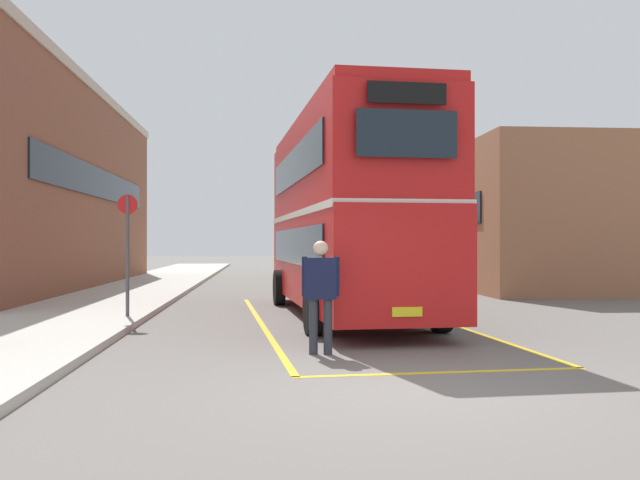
{
  "coord_description": "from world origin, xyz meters",
  "views": [
    {
      "loc": [
        -1.85,
        -8.14,
        1.79
      ],
      "look_at": [
        -0.29,
        10.68,
        1.85
      ],
      "focal_mm": 38.34,
      "sensor_mm": 36.0,
      "label": 1
    }
  ],
  "objects": [
    {
      "name": "ground_plane",
      "position": [
        0.0,
        14.4,
        0.0
      ],
      "size": [
        135.6,
        135.6,
        0.0
      ],
      "primitive_type": "plane",
      "color": "#66605B"
    },
    {
      "name": "sidewalk_left",
      "position": [
        -6.5,
        16.8,
        0.07
      ],
      "size": [
        4.0,
        57.6,
        0.14
      ],
      "primitive_type": "cube",
      "color": "#B2ADA3",
      "rests_on": "ground"
    },
    {
      "name": "brick_building_left",
      "position": [
        -10.99,
        18.56,
        3.86
      ],
      "size": [
        5.91,
        21.21,
        7.72
      ],
      "color": "brown",
      "rests_on": "ground"
    },
    {
      "name": "depot_building_right",
      "position": [
        8.73,
        20.01,
        2.71
      ],
      "size": [
        6.53,
        14.8,
        5.42
      ],
      "color": "#9E6647",
      "rests_on": "ground"
    },
    {
      "name": "double_decker_bus",
      "position": [
        0.12,
        8.25,
        2.51
      ],
      "size": [
        3.42,
        10.57,
        4.75
      ],
      "color": "black",
      "rests_on": "ground"
    },
    {
      "name": "single_deck_bus",
      "position": [
        2.67,
        28.65,
        1.64
      ],
      "size": [
        3.23,
        9.53,
        3.02
      ],
      "color": "black",
      "rests_on": "ground"
    },
    {
      "name": "pedestrian_boarding",
      "position": [
        -0.94,
        2.69,
        1.06
      ],
      "size": [
        0.6,
        0.28,
        1.81
      ],
      "color": "#2D2D38",
      "rests_on": "ground"
    },
    {
      "name": "bus_stop_sign",
      "position": [
        -4.89,
        7.45,
        1.77
      ],
      "size": [
        0.44,
        0.08,
        2.72
      ],
      "color": "#4C4C51",
      "rests_on": "sidewalk_left"
    },
    {
      "name": "bay_marking_yellow",
      "position": [
        0.19,
        6.32,
        0.0
      ],
      "size": [
        5.17,
        12.73,
        0.01
      ],
      "color": "gold",
      "rests_on": "ground"
    }
  ]
}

